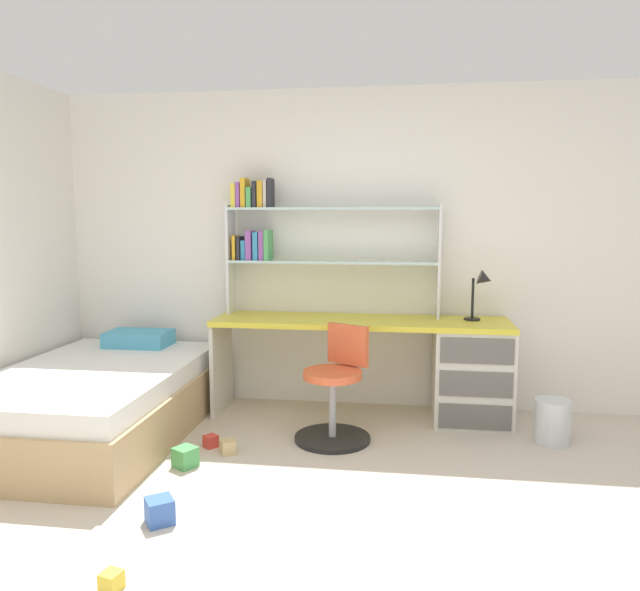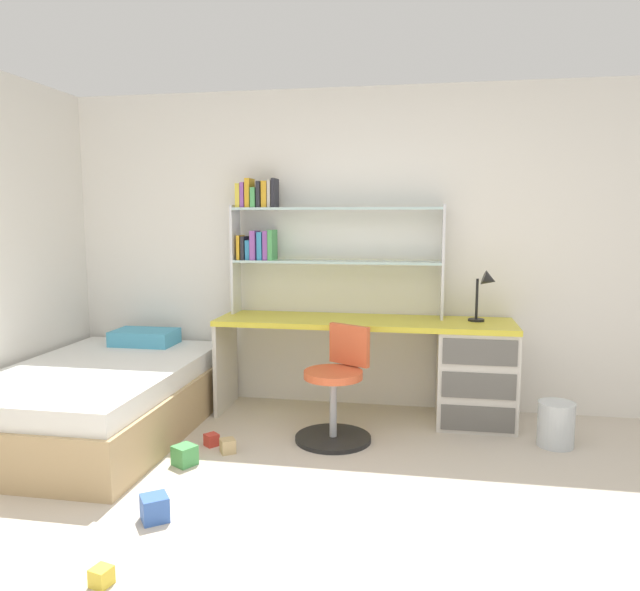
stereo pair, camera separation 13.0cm
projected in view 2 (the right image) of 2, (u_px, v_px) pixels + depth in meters
ground_plane at (320, 584)px, 2.49m from camera, size 5.99×5.87×0.02m
room_shell at (160, 258)px, 3.76m from camera, size 5.99×5.87×2.52m
desk at (445, 365)px, 4.42m from camera, size 2.22×0.56×0.75m
bookshelf_hutch at (302, 234)px, 4.65m from camera, size 1.65×0.22×1.07m
desk_lamp at (486, 288)px, 4.34m from camera, size 0.20×0.17×0.38m
swivel_chair at (336, 396)px, 4.06m from camera, size 0.52×0.52×0.78m
bed_platform at (100, 399)px, 4.20m from camera, size 1.27×1.95×0.61m
waste_bin at (556, 424)px, 3.96m from camera, size 0.24×0.24×0.30m
toy_block_red_0 at (212, 440)px, 3.98m from camera, size 0.11×0.11×0.08m
toy_block_natural_1 at (228, 446)px, 3.86m from camera, size 0.13×0.13×0.09m
toy_block_green_2 at (185, 455)px, 3.66m from camera, size 0.17×0.17×0.12m
toy_block_yellow_3 at (101, 577)px, 2.46m from camera, size 0.10×0.10×0.08m
toy_block_blue_4 at (155, 508)px, 2.99m from camera, size 0.18×0.18×0.13m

